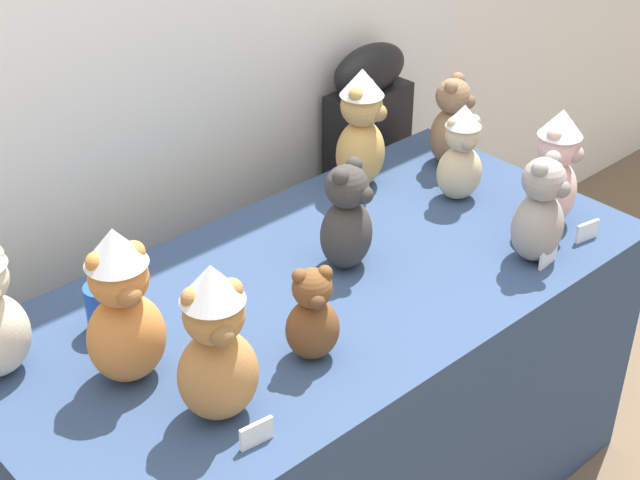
{
  "coord_description": "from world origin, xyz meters",
  "views": [
    {
      "loc": [
        -1.2,
        -1.07,
        1.99
      ],
      "look_at": [
        0.0,
        0.25,
        0.87
      ],
      "focal_mm": 52.67,
      "sensor_mm": 36.0,
      "label": 1
    }
  ],
  "objects_px": {
    "teddy_bear_blush": "(555,169)",
    "teddy_bear_sand": "(461,154)",
    "teddy_bear_ash": "(540,212)",
    "teddy_bear_chestnut": "(313,316)",
    "instrument_case": "(366,194)",
    "display_table": "(320,405)",
    "teddy_bear_mocha": "(451,124)",
    "party_cup_blue": "(105,308)",
    "teddy_bear_charcoal": "(347,219)",
    "teddy_bear_honey": "(361,130)",
    "teddy_bear_ginger": "(123,308)",
    "teddy_bear_caramel": "(216,345)"
  },
  "relations": [
    {
      "from": "teddy_bear_honey",
      "to": "teddy_bear_sand",
      "type": "xyz_separation_m",
      "value": [
        0.14,
        -0.23,
        -0.03
      ]
    },
    {
      "from": "teddy_bear_mocha",
      "to": "teddy_bear_ginger",
      "type": "distance_m",
      "value": 1.2
    },
    {
      "from": "teddy_bear_mocha",
      "to": "party_cup_blue",
      "type": "distance_m",
      "value": 1.14
    },
    {
      "from": "instrument_case",
      "to": "teddy_bear_caramel",
      "type": "xyz_separation_m",
      "value": [
        -1.11,
        -0.72,
        0.4
      ]
    },
    {
      "from": "party_cup_blue",
      "to": "teddy_bear_mocha",
      "type": "bearing_deg",
      "value": 0.99
    },
    {
      "from": "teddy_bear_ash",
      "to": "teddy_bear_caramel",
      "type": "relative_size",
      "value": 0.8
    },
    {
      "from": "instrument_case",
      "to": "teddy_bear_honey",
      "type": "xyz_separation_m",
      "value": [
        -0.27,
        -0.24,
        0.4
      ]
    },
    {
      "from": "teddy_bear_caramel",
      "to": "teddy_bear_honey",
      "type": "bearing_deg",
      "value": 49.89
    },
    {
      "from": "display_table",
      "to": "teddy_bear_ash",
      "type": "height_order",
      "value": "teddy_bear_ash"
    },
    {
      "from": "instrument_case",
      "to": "teddy_bear_blush",
      "type": "height_order",
      "value": "teddy_bear_blush"
    },
    {
      "from": "display_table",
      "to": "party_cup_blue",
      "type": "distance_m",
      "value": 0.65
    },
    {
      "from": "teddy_bear_sand",
      "to": "display_table",
      "type": "bearing_deg",
      "value": -148.07
    },
    {
      "from": "teddy_bear_sand",
      "to": "teddy_bear_charcoal",
      "type": "bearing_deg",
      "value": -149.01
    },
    {
      "from": "teddy_bear_charcoal",
      "to": "teddy_bear_ginger",
      "type": "relative_size",
      "value": 0.78
    },
    {
      "from": "teddy_bear_blush",
      "to": "teddy_bear_charcoal",
      "type": "bearing_deg",
      "value": 147.02
    },
    {
      "from": "display_table",
      "to": "instrument_case",
      "type": "height_order",
      "value": "instrument_case"
    },
    {
      "from": "teddy_bear_chestnut",
      "to": "party_cup_blue",
      "type": "relative_size",
      "value": 2.0
    },
    {
      "from": "teddy_bear_charcoal",
      "to": "party_cup_blue",
      "type": "relative_size",
      "value": 2.48
    },
    {
      "from": "party_cup_blue",
      "to": "teddy_bear_caramel",
      "type": "bearing_deg",
      "value": -86.94
    },
    {
      "from": "teddy_bear_caramel",
      "to": "teddy_bear_honey",
      "type": "distance_m",
      "value": 0.97
    },
    {
      "from": "teddy_bear_ash",
      "to": "teddy_bear_blush",
      "type": "height_order",
      "value": "teddy_bear_blush"
    },
    {
      "from": "teddy_bear_ginger",
      "to": "party_cup_blue",
      "type": "xyz_separation_m",
      "value": [
        0.05,
        0.17,
        -0.12
      ]
    },
    {
      "from": "party_cup_blue",
      "to": "instrument_case",
      "type": "bearing_deg",
      "value": 16.77
    },
    {
      "from": "teddy_bear_blush",
      "to": "instrument_case",
      "type": "bearing_deg",
      "value": 73.97
    },
    {
      "from": "teddy_bear_mocha",
      "to": "teddy_bear_blush",
      "type": "bearing_deg",
      "value": -122.64
    },
    {
      "from": "display_table",
      "to": "teddy_bear_blush",
      "type": "distance_m",
      "value": 0.84
    },
    {
      "from": "teddy_bear_ash",
      "to": "teddy_bear_sand",
      "type": "xyz_separation_m",
      "value": [
        0.09,
        0.32,
        0.0
      ]
    },
    {
      "from": "display_table",
      "to": "instrument_case",
      "type": "xyz_separation_m",
      "value": [
        0.68,
        0.53,
        0.14
      ]
    },
    {
      "from": "teddy_bear_blush",
      "to": "teddy_bear_sand",
      "type": "bearing_deg",
      "value": 95.85
    },
    {
      "from": "teddy_bear_honey",
      "to": "party_cup_blue",
      "type": "height_order",
      "value": "teddy_bear_honey"
    },
    {
      "from": "teddy_bear_sand",
      "to": "teddy_bear_chestnut",
      "type": "bearing_deg",
      "value": -135.65
    },
    {
      "from": "teddy_bear_ash",
      "to": "party_cup_blue",
      "type": "height_order",
      "value": "teddy_bear_ash"
    },
    {
      "from": "teddy_bear_ginger",
      "to": "teddy_bear_sand",
      "type": "distance_m",
      "value": 1.05
    },
    {
      "from": "teddy_bear_charcoal",
      "to": "teddy_bear_sand",
      "type": "xyz_separation_m",
      "value": [
        0.45,
        0.04,
        0.0
      ]
    },
    {
      "from": "teddy_bear_ash",
      "to": "teddy_bear_blush",
      "type": "bearing_deg",
      "value": 16.64
    },
    {
      "from": "display_table",
      "to": "instrument_case",
      "type": "bearing_deg",
      "value": 37.87
    },
    {
      "from": "instrument_case",
      "to": "party_cup_blue",
      "type": "relative_size",
      "value": 9.21
    },
    {
      "from": "teddy_bear_honey",
      "to": "teddy_bear_sand",
      "type": "relative_size",
      "value": 1.25
    },
    {
      "from": "teddy_bear_ash",
      "to": "party_cup_blue",
      "type": "bearing_deg",
      "value": 144.84
    },
    {
      "from": "instrument_case",
      "to": "teddy_bear_ginger",
      "type": "distance_m",
      "value": 1.35
    },
    {
      "from": "teddy_bear_mocha",
      "to": "teddy_bear_blush",
      "type": "height_order",
      "value": "teddy_bear_blush"
    },
    {
      "from": "party_cup_blue",
      "to": "teddy_bear_ginger",
      "type": "bearing_deg",
      "value": -105.29
    },
    {
      "from": "teddy_bear_honey",
      "to": "teddy_bear_sand",
      "type": "height_order",
      "value": "teddy_bear_honey"
    },
    {
      "from": "teddy_bear_mocha",
      "to": "teddy_bear_chestnut",
      "type": "relative_size",
      "value": 1.19
    },
    {
      "from": "teddy_bear_blush",
      "to": "party_cup_blue",
      "type": "relative_size",
      "value": 2.86
    },
    {
      "from": "teddy_bear_ash",
      "to": "teddy_bear_chestnut",
      "type": "distance_m",
      "value": 0.65
    },
    {
      "from": "teddy_bear_charcoal",
      "to": "teddy_bear_honey",
      "type": "xyz_separation_m",
      "value": [
        0.31,
        0.27,
        0.04
      ]
    },
    {
      "from": "teddy_bear_mocha",
      "to": "teddy_bear_ginger",
      "type": "height_order",
      "value": "teddy_bear_ginger"
    },
    {
      "from": "teddy_bear_honey",
      "to": "teddy_bear_ginger",
      "type": "bearing_deg",
      "value": 174.45
    },
    {
      "from": "instrument_case",
      "to": "teddy_bear_blush",
      "type": "relative_size",
      "value": 3.22
    }
  ]
}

